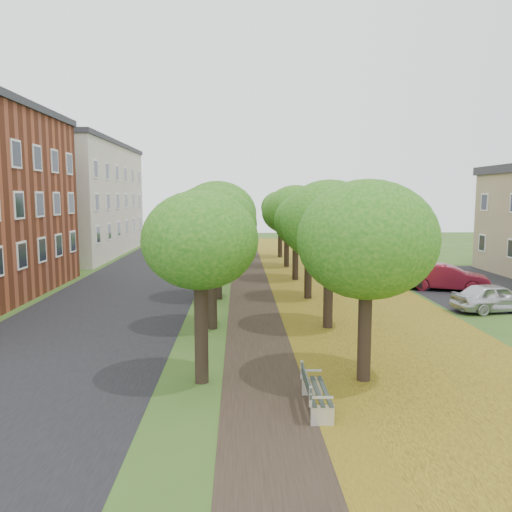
{
  "coord_description": "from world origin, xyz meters",
  "views": [
    {
      "loc": [
        -1.1,
        -14.19,
        5.45
      ],
      "look_at": [
        -0.24,
        10.3,
        2.5
      ],
      "focal_mm": 35.0,
      "sensor_mm": 36.0,
      "label": 1
    }
  ],
  "objects": [
    {
      "name": "parking_lot",
      "position": [
        13.5,
        16.0,
        0.0
      ],
      "size": [
        9.0,
        16.0,
        0.01
      ],
      "primitive_type": "cube",
      "color": "black",
      "rests_on": "ground"
    },
    {
      "name": "ground",
      "position": [
        0.0,
        0.0,
        0.0
      ],
      "size": [
        120.0,
        120.0,
        0.0
      ],
      "primitive_type": "plane",
      "color": "#2D4C19",
      "rests_on": "ground"
    },
    {
      "name": "bench",
      "position": [
        0.83,
        -2.0,
        0.49
      ],
      "size": [
        0.62,
        2.02,
        0.95
      ],
      "rotation": [
        0.0,
        0.0,
        1.56
      ],
      "color": "#242D26",
      "rests_on": "ground"
    },
    {
      "name": "car_red",
      "position": [
        11.0,
        13.99,
        0.75
      ],
      "size": [
        4.85,
        3.02,
        1.51
      ],
      "primitive_type": "imported",
      "rotation": [
        0.0,
        0.0,
        1.23
      ],
      "color": "maroon",
      "rests_on": "ground"
    },
    {
      "name": "car_white",
      "position": [
        11.0,
        17.53,
        0.71
      ],
      "size": [
        5.56,
        3.55,
        1.43
      ],
      "primitive_type": "imported",
      "rotation": [
        0.0,
        0.0,
        1.33
      ],
      "color": "white",
      "rests_on": "ground"
    },
    {
      "name": "car_silver",
      "position": [
        11.0,
        8.57,
        0.68
      ],
      "size": [
        4.23,
        2.27,
        1.37
      ],
      "primitive_type": "imported",
      "rotation": [
        0.0,
        0.0,
        1.74
      ],
      "color": "silver",
      "rests_on": "ground"
    },
    {
      "name": "street_asphalt",
      "position": [
        -7.5,
        15.0,
        0.0
      ],
      "size": [
        8.0,
        70.0,
        0.01
      ],
      "primitive_type": "cube",
      "color": "black",
      "rests_on": "ground"
    },
    {
      "name": "leaf_verge",
      "position": [
        5.0,
        15.0,
        0.01
      ],
      "size": [
        7.5,
        70.0,
        0.01
      ],
      "primitive_type": "cube",
      "color": "olive",
      "rests_on": "ground"
    },
    {
      "name": "tree_row_east",
      "position": [
        2.6,
        15.0,
        4.26
      ],
      "size": [
        3.7,
        33.7,
        5.86
      ],
      "color": "black",
      "rests_on": "ground"
    },
    {
      "name": "car_grey",
      "position": [
        11.0,
        14.45,
        0.66
      ],
      "size": [
        4.64,
        2.17,
        1.31
      ],
      "primitive_type": "imported",
      "rotation": [
        0.0,
        0.0,
        1.5
      ],
      "color": "#2D2D31",
      "rests_on": "ground"
    },
    {
      "name": "tree_row_west",
      "position": [
        -2.2,
        15.0,
        4.26
      ],
      "size": [
        3.7,
        33.7,
        5.86
      ],
      "color": "black",
      "rests_on": "ground"
    },
    {
      "name": "building_cream",
      "position": [
        -17.0,
        33.0,
        5.21
      ],
      "size": [
        10.3,
        20.3,
        10.4
      ],
      "color": "beige",
      "rests_on": "ground"
    },
    {
      "name": "footpath",
      "position": [
        0.0,
        15.0,
        0.0
      ],
      "size": [
        3.2,
        70.0,
        0.01
      ],
      "primitive_type": "cube",
      "color": "black",
      "rests_on": "ground"
    }
  ]
}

